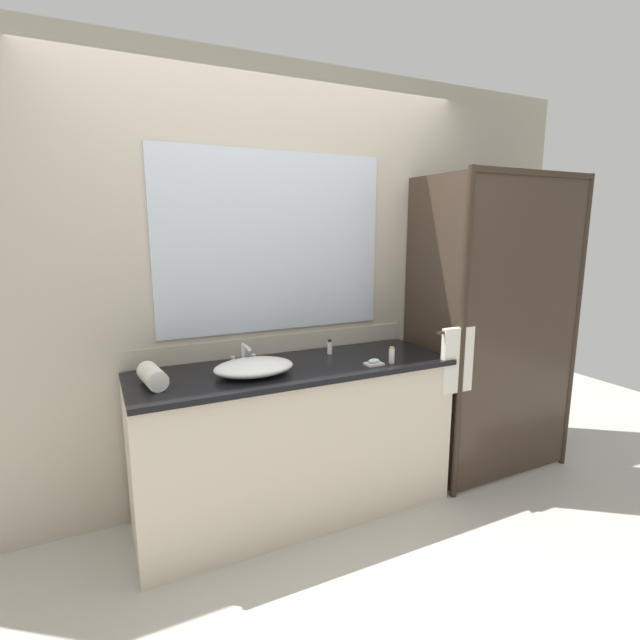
% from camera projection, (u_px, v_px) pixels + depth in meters
% --- Properties ---
extents(ground_plane, '(8.00, 8.00, 0.00)m').
position_uv_depth(ground_plane, '(297.00, 512.00, 2.82)').
color(ground_plane, '#B7B2A8').
extents(wall_back_with_mirror, '(4.40, 0.06, 2.60)m').
position_uv_depth(wall_back_with_mirror, '(273.00, 287.00, 2.88)').
color(wall_back_with_mirror, '#B2A893').
rests_on(wall_back_with_mirror, ground_plane).
extents(vanity_cabinet, '(1.80, 0.58, 0.90)m').
position_uv_depth(vanity_cabinet, '(296.00, 440.00, 2.74)').
color(vanity_cabinet, beige).
rests_on(vanity_cabinet, ground_plane).
extents(shower_enclosure, '(1.20, 0.59, 2.00)m').
position_uv_depth(shower_enclosure, '(492.00, 331.00, 3.00)').
color(shower_enclosure, '#2D2319').
rests_on(shower_enclosure, ground_plane).
extents(sink_basin, '(0.42, 0.30, 0.08)m').
position_uv_depth(sink_basin, '(254.00, 367.00, 2.49)').
color(sink_basin, white).
rests_on(sink_basin, vanity_cabinet).
extents(faucet, '(0.17, 0.14, 0.13)m').
position_uv_depth(faucet, '(244.00, 358.00, 2.65)').
color(faucet, silver).
rests_on(faucet, vanity_cabinet).
extents(soap_dish, '(0.10, 0.07, 0.04)m').
position_uv_depth(soap_dish, '(374.00, 362.00, 2.67)').
color(soap_dish, silver).
rests_on(soap_dish, vanity_cabinet).
extents(amenity_bottle_lotion, '(0.03, 0.03, 0.10)m').
position_uv_depth(amenity_bottle_lotion, '(392.00, 355.00, 2.70)').
color(amenity_bottle_lotion, silver).
rests_on(amenity_bottle_lotion, vanity_cabinet).
extents(amenity_bottle_shampoo, '(0.03, 0.03, 0.09)m').
position_uv_depth(amenity_bottle_shampoo, '(330.00, 347.00, 2.90)').
color(amenity_bottle_shampoo, white).
rests_on(amenity_bottle_shampoo, vanity_cabinet).
extents(rolled_towel_near_edge, '(0.13, 0.24, 0.10)m').
position_uv_depth(rolled_towel_near_edge, '(153.00, 376.00, 2.31)').
color(rolled_towel_near_edge, silver).
rests_on(rolled_towel_near_edge, vanity_cabinet).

